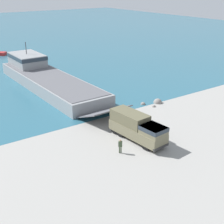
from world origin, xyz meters
The scene contains 8 objects.
ground_plane centered at (0.00, 0.00, 0.00)m, with size 240.00×240.00×0.00m, color gray.
landing_craft centered at (-1.59, 24.35, 1.62)m, with size 8.05×35.20×6.93m.
military_truck centered at (-1.38, -2.80, 1.68)m, with size 3.15×8.21×3.22m.
soldier_on_ramp centered at (-5.02, -4.33, 0.99)m, with size 0.49×0.46×1.72m.
mooring_bollard centered at (3.17, 4.60, 0.43)m, with size 0.30×0.30×0.79m.
shoreline_rock_a centered at (7.02, 5.98, 0.00)m, with size 0.76×0.76×0.76m, color gray.
shoreline_rock_b centered at (9.44, 5.19, 0.00)m, with size 1.39×1.39×1.39m, color gray.
shoreline_rock_c centered at (7.76, 4.24, 0.00)m, with size 0.57×0.57×0.57m, color gray.
Camera 1 is at (-23.44, -29.24, 17.90)m, focal length 50.00 mm.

